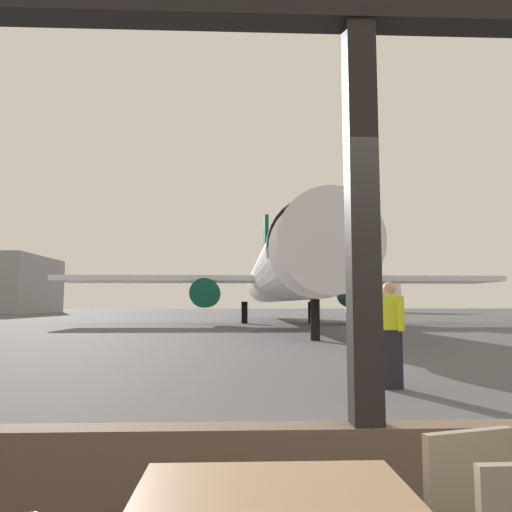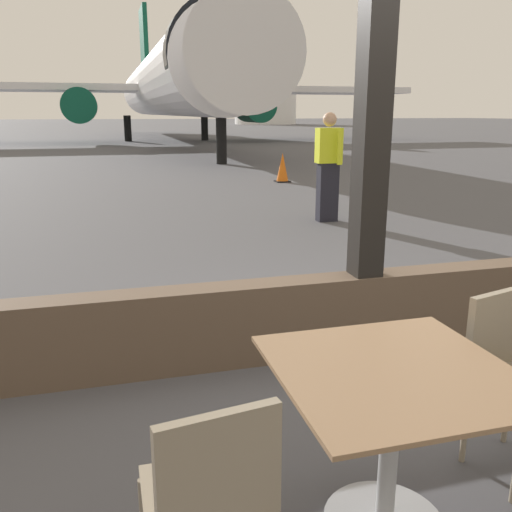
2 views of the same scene
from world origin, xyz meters
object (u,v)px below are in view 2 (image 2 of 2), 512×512
dining_table (391,427)px  cafe_chair_window_left (210,493)px  cafe_chair_window_right (511,364)px  traffic_cone (283,168)px  ground_crew_worker (328,166)px  fuel_storage_tank (265,104)px  airplane (169,83)px

dining_table → cafe_chair_window_left: cafe_chair_window_left is taller
cafe_chair_window_right → traffic_cone: size_ratio=1.19×
dining_table → cafe_chair_window_right: (0.80, 0.26, 0.05)m
cafe_chair_window_left → ground_crew_worker: bearing=64.4°
fuel_storage_tank → traffic_cone: bearing=-106.0°
ground_crew_worker → traffic_cone: size_ratio=2.34×
cafe_chair_window_left → fuel_storage_tank: fuel_storage_tank is taller
cafe_chair_window_right → fuel_storage_tank: (22.06, 79.42, 2.37)m
cafe_chair_window_right → fuel_storage_tank: size_ratio=0.10×
dining_table → cafe_chair_window_left: bearing=-161.8°
dining_table → cafe_chair_window_right: size_ratio=1.06×
airplane → traffic_cone: size_ratio=49.61×
dining_table → traffic_cone: bearing=74.0°
airplane → traffic_cone: airplane is taller
cafe_chair_window_left → airplane: (3.68, 31.89, 2.84)m
ground_crew_worker → fuel_storage_tank: (20.44, 73.22, 2.01)m
traffic_cone → dining_table: bearing=-106.0°
dining_table → cafe_chair_window_left: (-0.81, -0.26, 0.05)m
traffic_cone → ground_crew_worker: bearing=-100.1°
ground_crew_worker → airplane: bearing=89.0°
ground_crew_worker → cafe_chair_window_right: bearing=-104.6°
cafe_chair_window_left → traffic_cone: 12.59m
traffic_cone → fuel_storage_tank: bearing=74.0°
cafe_chair_window_left → cafe_chair_window_right: (1.60, 0.53, 0.00)m
dining_table → cafe_chair_window_right: cafe_chair_window_right is taller
airplane → ground_crew_worker: bearing=-91.0°
cafe_chair_window_left → traffic_cone: size_ratio=1.19×
cafe_chair_window_right → traffic_cone: cafe_chair_window_right is taller
cafe_chair_window_left → fuel_storage_tank: (23.66, 79.95, 2.38)m
cafe_chair_window_left → dining_table: bearing=18.2°
cafe_chair_window_left → airplane: size_ratio=0.02×
dining_table → traffic_cone: 12.10m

